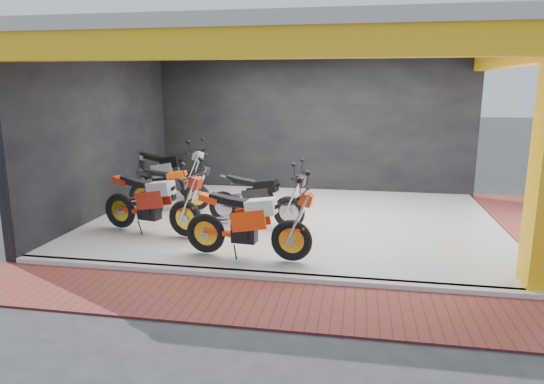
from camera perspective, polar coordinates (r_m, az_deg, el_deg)
The scene contains 14 objects.
ground at distance 8.07m, azimuth 0.80°, elevation -7.55°, with size 80.00×80.00×0.00m, color #2D2D30.
showroom_floor at distance 9.94m, azimuth 2.69°, elevation -3.42°, with size 8.00×6.00×0.10m, color white.
showroom_ceiling at distance 9.61m, azimuth 2.92°, elevation 17.41°, with size 8.40×6.40×0.20m, color beige.
back_wall at distance 12.69m, azimuth 4.63°, elevation 7.78°, with size 8.20×0.20×3.50m, color black.
left_wall at distance 10.93m, azimuth -19.17°, elevation 6.42°, with size 0.20×6.20×3.50m, color black.
header_beam_front at distance 6.63m, azimuth -0.59°, elevation 17.12°, with size 8.40×0.30×0.40m, color yellow.
header_beam_right at distance 9.90m, azimuth 27.30°, elevation 14.21°, with size 0.30×6.40×0.40m, color yellow.
floor_kerb at distance 7.12m, azimuth -0.56°, elevation -9.92°, with size 8.00×0.20×0.10m, color white.
paver_front at distance 6.43m, azimuth -1.89°, elevation -12.80°, with size 9.00×1.40×0.03m, color maroon.
moto_hero at distance 7.33m, azimuth 2.33°, elevation -3.37°, with size 2.17×0.80×1.33m, color #FF3E0A, non-canonical shape.
moto_row_a at distance 8.65m, azimuth -10.23°, elevation -1.03°, with size 2.21×0.82×1.35m, color #B42413, non-canonical shape.
moto_row_b at distance 9.04m, azimuth 2.02°, elevation -0.55°, with size 2.07×0.77×1.27m, color black, non-canonical shape.
moto_row_c at distance 10.53m, azimuth -8.85°, elevation 0.89°, with size 1.92×0.71×1.17m, color black, non-canonical shape.
moto_row_d at distance 11.56m, azimuth -9.64°, elevation 2.48°, with size 2.31×0.85×1.41m, color #97999E, non-canonical shape.
Camera 1 is at (1.23, -7.49, 2.74)m, focal length 32.00 mm.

